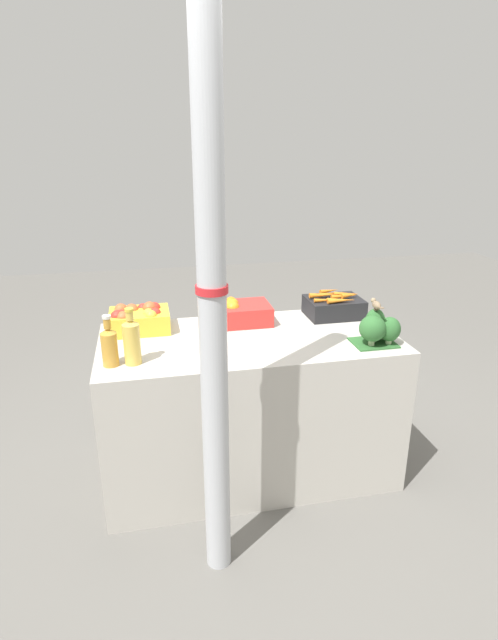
{
  "coord_description": "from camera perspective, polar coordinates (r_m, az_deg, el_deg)",
  "views": [
    {
      "loc": [
        -0.52,
        -2.42,
        1.83
      ],
      "look_at": [
        0.0,
        0.0,
        0.93
      ],
      "focal_mm": 28.0,
      "sensor_mm": 36.0,
      "label": 1
    }
  ],
  "objects": [
    {
      "name": "juice_bottle_amber",
      "position": [
        2.4,
        -15.67,
        -2.8
      ],
      "size": [
        0.08,
        0.08,
        0.25
      ],
      "color": "gold",
      "rests_on": "market_table"
    },
    {
      "name": "ground_plane",
      "position": [
        3.08,
        0.0,
        -16.44
      ],
      "size": [
        10.0,
        10.0,
        0.0
      ],
      "primitive_type": "plane",
      "color": "#605E59"
    },
    {
      "name": "orange_crate",
      "position": [
        2.87,
        -1.1,
        0.89
      ],
      "size": [
        0.32,
        0.25,
        0.14
      ],
      "color": "red",
      "rests_on": "market_table"
    },
    {
      "name": "juice_bottle_golden",
      "position": [
        2.39,
        -13.26,
        -2.29
      ],
      "size": [
        0.08,
        0.08,
        0.27
      ],
      "color": "gold",
      "rests_on": "market_table"
    },
    {
      "name": "support_pole",
      "position": [
        1.9,
        -4.19,
        0.19
      ],
      "size": [
        0.12,
        0.12,
        2.37
      ],
      "color": "#B7BABF",
      "rests_on": "ground_plane"
    },
    {
      "name": "carrot_crate",
      "position": [
        3.02,
        9.7,
        1.58
      ],
      "size": [
        0.32,
        0.25,
        0.15
      ],
      "color": "black",
      "rests_on": "market_table"
    },
    {
      "name": "apple_crate",
      "position": [
        2.82,
        -12.54,
        0.21
      ],
      "size": [
        0.32,
        0.25,
        0.15
      ],
      "color": "gold",
      "rests_on": "market_table"
    },
    {
      "name": "broccoli_pile",
      "position": [
        2.65,
        14.58,
        -0.89
      ],
      "size": [
        0.23,
        0.19,
        0.19
      ],
      "color": "#2D602D",
      "rests_on": "market_table"
    },
    {
      "name": "market_table",
      "position": [
        2.85,
        0.0,
        -9.74
      ],
      "size": [
        1.58,
        0.77,
        0.83
      ],
      "primitive_type": "cube",
      "color": "#B7B2A8",
      "rests_on": "ground_plane"
    },
    {
      "name": "sparrow_bird",
      "position": [
        2.6,
        14.34,
        1.72
      ],
      "size": [
        0.04,
        0.14,
        0.05
      ],
      "rotation": [
        0.0,
        0.0,
        1.53
      ],
      "color": "#4C3D2D",
      "rests_on": "broccoli_pile"
    }
  ]
}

